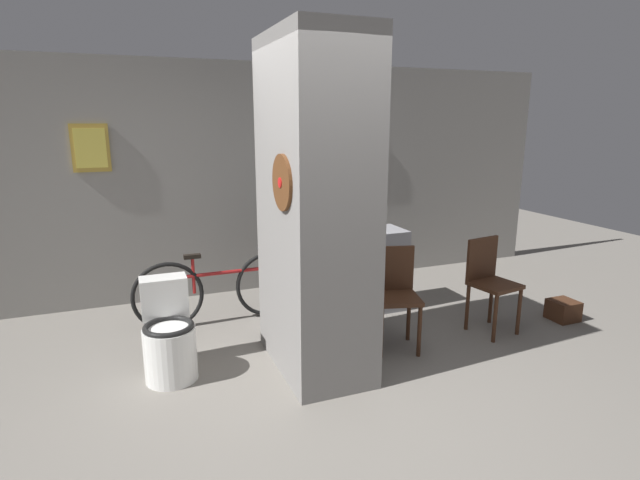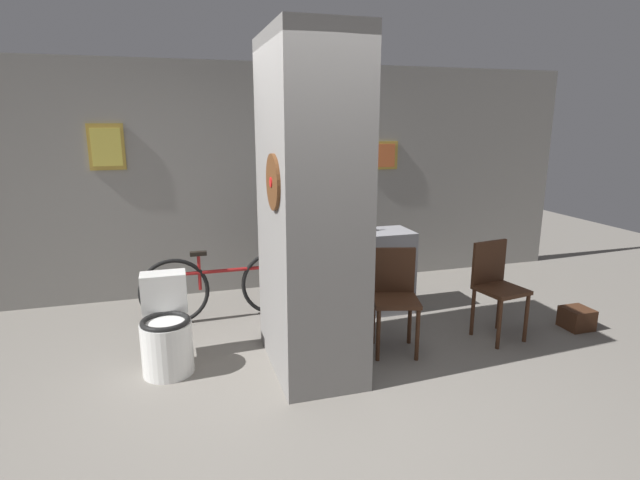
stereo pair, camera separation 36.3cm
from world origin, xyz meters
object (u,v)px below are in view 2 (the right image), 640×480
chair_near_pillar (394,294)px  bicycle (226,286)px  chair_by_doorway (496,284)px  toilet (166,332)px  bottle_tall (364,222)px

chair_near_pillar → bicycle: size_ratio=0.53×
chair_by_doorway → chair_near_pillar: bearing=169.2°
chair_near_pillar → bicycle: 1.73m
toilet → bicycle: size_ratio=0.45×
chair_by_doorway → bottle_tall: 1.41m
chair_near_pillar → bottle_tall: size_ratio=3.49×
chair_near_pillar → chair_by_doorway: bearing=14.0°
chair_near_pillar → bottle_tall: bearing=101.1°
toilet → chair_by_doorway: (2.92, -0.20, 0.19)m
chair_near_pillar → bottle_tall: 1.03m
chair_by_doorway → toilet: bearing=166.7°
toilet → chair_by_doorway: size_ratio=0.85×
toilet → bicycle: 1.09m
chair_near_pillar → chair_by_doorway: (1.01, -0.02, 0.00)m
toilet → bicycle: (0.57, 0.92, 0.03)m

